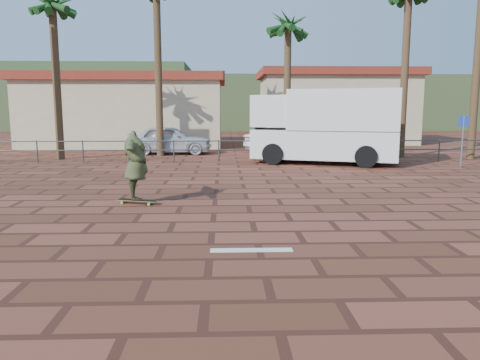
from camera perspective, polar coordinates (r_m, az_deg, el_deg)
name	(u,v)px	position (r m, az deg, el deg)	size (l,w,h in m)	color
ground	(212,232)	(9.16, -3.43, -6.36)	(120.00, 120.00, 0.00)	brown
paint_stripe	(252,250)	(8.01, 1.42, -8.53)	(1.40, 0.22, 0.01)	white
guardrail	(219,147)	(20.91, -2.61, 4.03)	(24.06, 0.06, 1.00)	#47494F
palm_far_left	(52,9)	(24.06, -21.90, 18.77)	(2.40, 2.40, 8.25)	brown
palm_center	(288,29)	(24.88, 5.89, 17.87)	(2.40, 2.40, 7.75)	brown
building_west	(128,110)	(31.46, -13.54, 8.28)	(12.60, 7.60, 4.50)	beige
building_east	(335,106)	(33.74, 11.48, 8.80)	(10.60, 6.60, 5.00)	beige
hill_front	(222,104)	(58.84, -2.21, 9.30)	(70.00, 18.00, 6.00)	#384C28
hill_back	(59,96)	(68.57, -21.18, 9.48)	(35.00, 14.00, 8.00)	#384C28
longboard	(137,201)	(12.04, -12.44, -2.47)	(1.09, 0.54, 0.10)	olive
skateboarder	(136,165)	(11.91, -12.58, 1.74)	(2.14, 0.58, 1.74)	#3E4726
campervan	(326,125)	(20.82, 10.49, 6.61)	(6.63, 4.42, 3.18)	silver
car_silver	(170,140)	(25.06, -8.58, 4.89)	(1.78, 4.42, 1.51)	silver
car_white	(283,140)	(25.60, 5.30, 4.86)	(1.44, 4.13, 1.36)	silver
street_sign	(463,131)	(21.24, 25.55, 5.37)	(0.42, 0.06, 2.08)	gray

